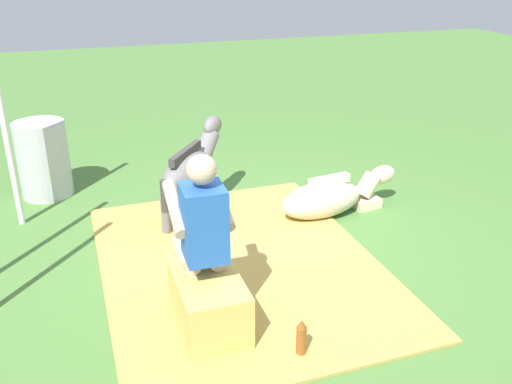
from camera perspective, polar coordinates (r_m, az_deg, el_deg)
ground_plane at (r=5.01m, az=0.28°, el=-5.96°), size 24.00×24.00×0.00m
hay_patch at (r=4.78m, az=-1.74°, el=-7.35°), size 2.97×2.27×0.02m
hay_bale at (r=3.97m, az=-4.86°, el=-11.28°), size 0.71×0.44×0.41m
person_seated at (r=3.85m, az=-5.66°, el=-3.94°), size 0.67×0.42×1.29m
pony_standing at (r=5.38m, az=-6.75°, el=2.37°), size 1.15×0.95×0.90m
pony_lying at (r=5.63m, az=7.60°, el=-0.53°), size 0.50×1.35×0.42m
soda_bottle at (r=3.77m, az=4.68°, el=-14.75°), size 0.07×0.07×0.28m
water_barrel at (r=6.38m, az=-20.99°, el=3.16°), size 0.54×0.54×0.82m
tent_pole_right at (r=5.56m, az=-24.66°, el=7.50°), size 0.06×0.06×2.26m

